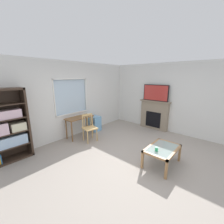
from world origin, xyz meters
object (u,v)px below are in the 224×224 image
Objects in this scene: bookshelf at (7,128)px; sippy_cup at (157,149)px; fireplace at (154,115)px; desk_under_window at (80,120)px; tv at (156,93)px; coffee_table at (162,150)px; wooden_chair at (89,127)px; plastic_drawer_unit at (95,123)px.

bookshelf is 3.66m from sippy_cup.
desk_under_window is at bearing 147.14° from fireplace.
desk_under_window is at bearing 146.95° from tv.
desk_under_window is at bearing 95.25° from coffee_table.
bookshelf reaches higher than wooden_chair.
tv is (2.49, -1.62, 0.88)m from desk_under_window.
bookshelf is 1.50× the size of fireplace.
wooden_chair reaches higher than plastic_drawer_unit.
fireplace reaches higher than coffee_table.
fireplace is (2.50, -1.10, 0.12)m from wooden_chair.
sippy_cup is at bearing 169.29° from coffee_table.
coffee_table is (-2.24, -1.28, -0.21)m from fireplace.
desk_under_window is 2.86m from sippy_cup.
plastic_drawer_unit is 2.69m from tv.
wooden_chair is at bearing -143.07° from plastic_drawer_unit.
wooden_chair is at bearing -16.71° from bookshelf.
plastic_drawer_unit is 0.58× the size of tv.
bookshelf is at bearing 176.96° from desk_under_window.
wooden_chair is (2.08, -0.63, -0.40)m from bookshelf.
desk_under_window is 0.81× the size of fireplace.
bookshelf is at bearing 159.27° from tv.
fireplace is 0.90m from tv.
desk_under_window is at bearing 90.19° from wooden_chair.
bookshelf reaches higher than tv.
plastic_drawer_unit is 2.99m from coffee_table.
wooden_chair is at bearing 90.60° from sippy_cup.
tv is (1.74, -1.67, 1.19)m from plastic_drawer_unit.
tv reaches higher than sippy_cup.
bookshelf is 3.16× the size of plastic_drawer_unit.
desk_under_window reaches higher than plastic_drawer_unit.
coffee_table is at bearing -83.66° from wooden_chair.
bookshelf is at bearing 163.29° from wooden_chair.
coffee_table is (2.35, -3.01, -0.49)m from bookshelf.
bookshelf is 1.97× the size of coffee_table.
bookshelf reaches higher than coffee_table.
desk_under_window is at bearing 90.53° from sippy_cup.
fireplace is at bearing -20.65° from bookshelf.
fireplace reaches higher than desk_under_window.
wooden_chair is 2.40m from coffee_table.
wooden_chair is at bearing 156.06° from tv.
bookshelf is 20.50× the size of sippy_cup.
desk_under_window is 1.06× the size of coffee_table.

